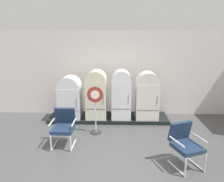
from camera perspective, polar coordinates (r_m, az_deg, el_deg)
ground at (r=4.78m, az=-2.51°, el=-21.26°), size 12.00×10.00×0.05m
back_wall at (r=7.65m, az=-0.76°, el=4.70°), size 11.76×0.12×2.91m
display_plinth at (r=7.41m, az=-0.91°, el=-6.96°), size 3.91×0.95×0.12m
refrigerator_0 at (r=7.22m, az=-10.92°, el=-1.33°), size 0.71×0.67×1.37m
refrigerator_1 at (r=7.07m, az=-4.12°, el=-0.49°), size 0.66×0.70×1.56m
refrigerator_2 at (r=7.03m, az=2.43°, el=-0.47°), size 0.61×0.70×1.57m
refrigerator_3 at (r=7.06m, az=9.16°, el=-0.86°), size 0.72×0.61×1.53m
armchair_left at (r=5.76m, az=-12.48°, el=-8.67°), size 0.60×0.67×0.95m
armchair_right at (r=5.04m, az=18.47°, el=-12.63°), size 0.74×0.81×0.95m
sign_stand at (r=6.24m, az=-4.34°, el=-5.25°), size 0.45×0.32×1.38m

